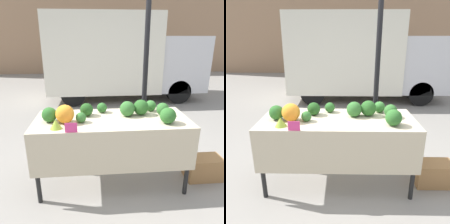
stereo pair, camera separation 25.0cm
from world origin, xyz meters
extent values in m
plane|color=gray|center=(0.00, 0.00, 0.00)|extent=(40.00, 40.00, 0.00)
cube|color=#9E7A5B|center=(0.00, 9.24, 3.01)|extent=(16.00, 0.60, 6.03)
cylinder|color=black|center=(0.53, 0.65, 1.34)|extent=(0.07, 0.07, 2.67)
cube|color=silver|center=(0.10, 4.12, 1.33)|extent=(3.03, 1.91, 2.07)
cube|color=silver|center=(2.27, 4.12, 1.04)|extent=(1.32, 1.76, 1.49)
cylinder|color=black|center=(2.14, 3.35, 0.32)|extent=(0.65, 0.22, 0.65)
cylinder|color=black|center=(2.14, 4.89, 0.32)|extent=(0.65, 0.22, 0.65)
cylinder|color=black|center=(-0.74, 3.35, 0.32)|extent=(0.65, 0.22, 0.65)
cylinder|color=black|center=(-0.74, 4.89, 0.32)|extent=(0.65, 0.22, 0.65)
cube|color=beige|center=(0.00, 0.00, 0.84)|extent=(1.79, 0.74, 0.03)
cube|color=beige|center=(0.00, -0.36, 0.59)|extent=(1.79, 0.01, 0.47)
cylinder|color=black|center=(-0.83, -0.31, 0.41)|extent=(0.05, 0.05, 0.83)
cylinder|color=black|center=(0.83, -0.31, 0.41)|extent=(0.05, 0.05, 0.83)
cylinder|color=black|center=(-0.83, 0.31, 0.41)|extent=(0.05, 0.05, 0.83)
cylinder|color=black|center=(0.83, 0.31, 0.41)|extent=(0.05, 0.05, 0.83)
sphere|color=orange|center=(-0.52, -0.08, 0.96)|extent=(0.20, 0.20, 0.20)
cone|color=#93B238|center=(-0.60, -0.24, 0.91)|extent=(0.12, 0.12, 0.10)
sphere|color=#336B2D|center=(-0.35, -0.09, 0.92)|extent=(0.12, 0.12, 0.12)
sphere|color=#336B2D|center=(0.19, 0.07, 0.95)|extent=(0.18, 0.18, 0.18)
sphere|color=#2D6628|center=(0.59, -0.20, 0.95)|extent=(0.18, 0.18, 0.18)
sphere|color=#23511E|center=(-0.29, 0.12, 0.94)|extent=(0.16, 0.16, 0.16)
sphere|color=#387533|center=(0.51, 0.23, 0.93)|extent=(0.14, 0.14, 0.14)
sphere|color=#285B23|center=(0.36, 0.11, 0.95)|extent=(0.19, 0.19, 0.19)
sphere|color=#336B2D|center=(0.62, 0.06, 0.94)|extent=(0.15, 0.15, 0.15)
sphere|color=#2D6628|center=(-0.70, -0.04, 0.94)|extent=(0.17, 0.17, 0.17)
sphere|color=#2D6628|center=(-0.11, 0.23, 0.92)|extent=(0.12, 0.12, 0.12)
cube|color=#E53D84|center=(-0.44, -0.36, 0.91)|extent=(0.12, 0.01, 0.10)
cube|color=#9E7042|center=(1.19, -0.03, 0.15)|extent=(0.45, 0.27, 0.30)
camera|label=1|loc=(-0.21, -2.36, 1.75)|focal=35.00mm
camera|label=2|loc=(0.04, -2.37, 1.75)|focal=35.00mm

